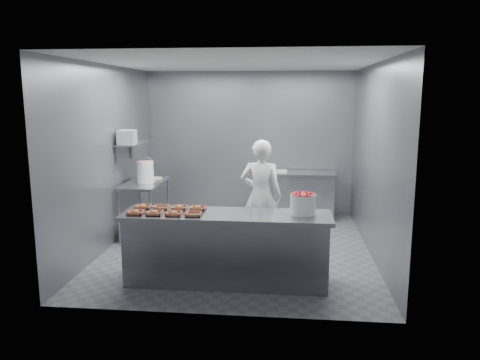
% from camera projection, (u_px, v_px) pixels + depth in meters
% --- Properties ---
extents(floor, '(4.50, 4.50, 0.00)m').
position_uv_depth(floor, '(238.00, 248.00, 7.27)').
color(floor, '#4C4C51').
rests_on(floor, ground).
extents(ceiling, '(4.50, 4.50, 0.00)m').
position_uv_depth(ceiling, '(238.00, 63.00, 6.76)').
color(ceiling, white).
rests_on(ceiling, wall_back).
extents(wall_back, '(4.00, 0.04, 2.80)m').
position_uv_depth(wall_back, '(250.00, 143.00, 9.22)').
color(wall_back, slate).
rests_on(wall_back, ground).
extents(wall_left, '(0.04, 4.50, 2.80)m').
position_uv_depth(wall_left, '(109.00, 157.00, 7.22)').
color(wall_left, slate).
rests_on(wall_left, ground).
extents(wall_right, '(0.04, 4.50, 2.80)m').
position_uv_depth(wall_right, '(374.00, 161.00, 6.82)').
color(wall_right, slate).
rests_on(wall_right, ground).
extents(service_counter, '(2.60, 0.70, 0.90)m').
position_uv_depth(service_counter, '(227.00, 248.00, 5.87)').
color(service_counter, slate).
rests_on(service_counter, ground).
extents(prep_table, '(0.60, 1.20, 0.90)m').
position_uv_depth(prep_table, '(145.00, 200.00, 7.91)').
color(prep_table, slate).
rests_on(prep_table, ground).
extents(back_counter, '(1.50, 0.60, 0.90)m').
position_uv_depth(back_counter, '(295.00, 195.00, 8.96)').
color(back_counter, slate).
rests_on(back_counter, ground).
extents(wall_shelf, '(0.35, 0.90, 0.03)m').
position_uv_depth(wall_shelf, '(133.00, 143.00, 7.76)').
color(wall_shelf, slate).
rests_on(wall_shelf, wall_left).
extents(tray_0, '(0.19, 0.18, 0.06)m').
position_uv_depth(tray_0, '(136.00, 212.00, 5.74)').
color(tray_0, tan).
rests_on(tray_0, service_counter).
extents(tray_1, '(0.19, 0.18, 0.06)m').
position_uv_depth(tray_1, '(155.00, 213.00, 5.72)').
color(tray_1, tan).
rests_on(tray_1, service_counter).
extents(tray_2, '(0.19, 0.18, 0.06)m').
position_uv_depth(tray_2, '(174.00, 213.00, 5.69)').
color(tray_2, tan).
rests_on(tray_2, service_counter).
extents(tray_3, '(0.19, 0.18, 0.04)m').
position_uv_depth(tray_3, '(194.00, 214.00, 5.67)').
color(tray_3, tan).
rests_on(tray_3, service_counter).
extents(tray_4, '(0.19, 0.18, 0.06)m').
position_uv_depth(tray_4, '(143.00, 207.00, 6.04)').
color(tray_4, tan).
rests_on(tray_4, service_counter).
extents(tray_5, '(0.19, 0.18, 0.04)m').
position_uv_depth(tray_5, '(162.00, 207.00, 6.02)').
color(tray_5, tan).
rests_on(tray_5, service_counter).
extents(tray_6, '(0.19, 0.18, 0.06)m').
position_uv_depth(tray_6, '(180.00, 207.00, 5.99)').
color(tray_6, tan).
rests_on(tray_6, service_counter).
extents(tray_7, '(0.19, 0.18, 0.06)m').
position_uv_depth(tray_7, '(198.00, 208.00, 5.97)').
color(tray_7, tan).
rests_on(tray_7, service_counter).
extents(worker, '(0.67, 0.48, 1.71)m').
position_uv_depth(worker, '(261.00, 197.00, 6.96)').
color(worker, white).
rests_on(worker, ground).
extents(strawberry_tub, '(0.31, 0.31, 0.26)m').
position_uv_depth(strawberry_tub, '(303.00, 203.00, 5.72)').
color(strawberry_tub, white).
rests_on(strawberry_tub, service_counter).
extents(glaze_bucket, '(0.30, 0.28, 0.43)m').
position_uv_depth(glaze_bucket, '(145.00, 171.00, 7.81)').
color(glaze_bucket, white).
rests_on(glaze_bucket, prep_table).
extents(bucket_lid, '(0.41, 0.41, 0.03)m').
position_uv_depth(bucket_lid, '(147.00, 179.00, 8.09)').
color(bucket_lid, white).
rests_on(bucket_lid, prep_table).
extents(rag, '(0.18, 0.17, 0.02)m').
position_uv_depth(rag, '(157.00, 178.00, 8.19)').
color(rag, '#CCB28C').
rests_on(rag, prep_table).
extents(appliance, '(0.30, 0.33, 0.23)m').
position_uv_depth(appliance, '(127.00, 137.00, 7.47)').
color(appliance, gray).
rests_on(appliance, wall_shelf).
extents(paper_stack, '(0.33, 0.26, 0.04)m').
position_uv_depth(paper_stack, '(279.00, 171.00, 8.90)').
color(paper_stack, silver).
rests_on(paper_stack, back_counter).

